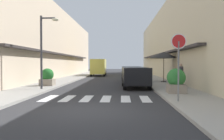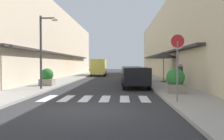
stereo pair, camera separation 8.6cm
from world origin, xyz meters
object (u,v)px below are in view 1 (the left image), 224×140
round_street_sign (179,49)px  parked_car_near (135,75)px  parked_car_mid (132,72)px  cafe_umbrella (164,55)px  pedestrian_walking_near (181,75)px  delivery_van (99,66)px  planter_corner (176,81)px  planter_midblock (47,77)px  street_lamp (45,43)px

round_street_sign → parked_car_near: bearing=102.3°
parked_car_mid → cafe_umbrella: cafe_umbrella is taller
parked_car_near → round_street_sign: bearing=-77.7°
parked_car_near → pedestrian_walking_near: bearing=-8.5°
delivery_van → cafe_umbrella: bearing=-61.7°
parked_car_near → pedestrian_walking_near: (3.03, -0.45, 0.05)m
round_street_sign → planter_corner: 3.35m
delivery_van → planter_corner: (6.25, -20.98, -0.62)m
parked_car_mid → planter_midblock: 8.23m
delivery_van → round_street_sign: 24.59m
round_street_sign → pedestrian_walking_near: bearing=75.4°
planter_midblock → pedestrian_walking_near: size_ratio=0.77×
parked_car_mid → delivery_van: bearing=110.1°
planter_midblock → parked_car_near: bearing=-5.1°
parked_car_mid → planter_midblock: parked_car_mid is taller
round_street_sign → planter_midblock: (-7.85, 7.14, -1.60)m
parked_car_mid → cafe_umbrella: (2.72, -1.34, 1.55)m
parked_car_mid → street_lamp: size_ratio=0.95×
round_street_sign → pedestrian_walking_near: size_ratio=1.76×
cafe_umbrella → planter_midblock: (-9.13, -3.81, -1.76)m
delivery_van → planter_corner: bearing=-73.4°
round_street_sign → parked_car_mid: bearing=96.7°
street_lamp → cafe_umbrella: 10.55m
cafe_umbrella → planter_corner: 8.24m
parked_car_mid → cafe_umbrella: 3.41m
delivery_van → cafe_umbrella: (6.97, -12.95, 1.07)m
planter_midblock → delivery_van: bearing=82.6°
parked_car_near → cafe_umbrella: bearing=58.2°
parked_car_mid → round_street_sign: size_ratio=1.54×
parked_car_near → pedestrian_walking_near: 3.06m
planter_corner → round_street_sign: bearing=-101.0°
parked_car_mid → street_lamp: street_lamp is taller
parked_car_near → delivery_van: size_ratio=0.74×
street_lamp → pedestrian_walking_near: bearing=8.2°
round_street_sign → cafe_umbrella: 11.03m
parked_car_mid → pedestrian_walking_near: (3.03, -6.18, 0.05)m
delivery_van → street_lamp: 19.21m
pedestrian_walking_near → planter_corner: bearing=-100.8°
round_street_sign → pedestrian_walking_near: (1.59, 6.11, -1.34)m
parked_car_near → parked_car_mid: size_ratio=0.92×
street_lamp → pedestrian_walking_near: street_lamp is taller
street_lamp → cafe_umbrella: size_ratio=1.76×
street_lamp → planter_corner: (7.87, -1.91, -2.22)m
street_lamp → planter_midblock: 3.30m
parked_car_mid → planter_corner: bearing=-77.9°
planter_corner → pedestrian_walking_near: size_ratio=0.82×
street_lamp → cafe_umbrella: street_lamp is taller
parked_car_mid → planter_midblock: size_ratio=3.50×
planter_midblock → round_street_sign: bearing=-42.3°
street_lamp → planter_corner: bearing=-13.7°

